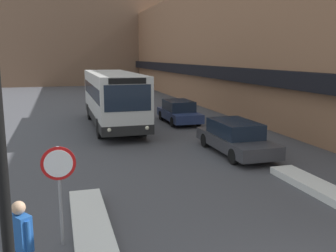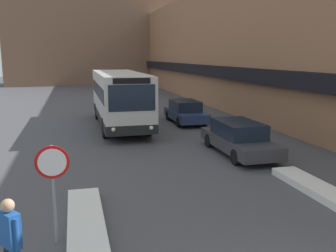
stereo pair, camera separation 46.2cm
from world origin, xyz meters
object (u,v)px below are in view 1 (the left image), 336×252
object	(u,v)px
parked_car_front	(235,137)
street_lamp	(13,44)
pedestrian	(21,239)
stop_sign	(59,175)
city_bus	(113,98)
parked_car_middle	(179,112)

from	to	relation	value
parked_car_front	street_lamp	size ratio (longest dim) A/B	0.68
pedestrian	stop_sign	bearing A→B (deg)	122.55
street_lamp	parked_car_front	bearing A→B (deg)	50.09
city_bus	pedestrian	world-z (taller)	city_bus
parked_car_front	city_bus	bearing A→B (deg)	118.54
stop_sign	city_bus	bearing A→B (deg)	77.19
city_bus	stop_sign	xyz separation A→B (m)	(-3.23, -14.19, -0.10)
stop_sign	pedestrian	size ratio (longest dim) A/B	1.30
city_bus	parked_car_middle	distance (m)	4.40
pedestrian	street_lamp	bearing A→B (deg)	-24.95
stop_sign	parked_car_middle	bearing A→B (deg)	62.57
stop_sign	street_lamp	size ratio (longest dim) A/B	0.32
parked_car_front	stop_sign	xyz separation A→B (m)	(-7.49, -6.36, 0.95)
stop_sign	pedestrian	xyz separation A→B (m)	(-0.69, -1.68, -0.61)
parked_car_front	parked_car_middle	world-z (taller)	parked_car_front
parked_car_front	street_lamp	world-z (taller)	street_lamp
stop_sign	street_lamp	bearing A→B (deg)	-97.92
pedestrian	parked_car_middle	bearing A→B (deg)	117.93
city_bus	parked_car_front	xyz separation A→B (m)	(4.26, -7.84, -1.05)
city_bus	street_lamp	size ratio (longest dim) A/B	1.40
street_lamp	stop_sign	bearing A→B (deg)	82.08
parked_car_middle	street_lamp	xyz separation A→B (m)	(-7.92, -17.54, 3.69)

